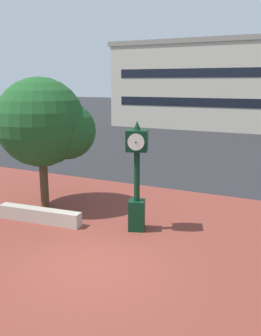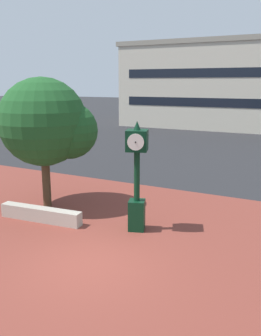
{
  "view_description": "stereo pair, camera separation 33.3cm",
  "coord_description": "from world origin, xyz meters",
  "px_view_note": "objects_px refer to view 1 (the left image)",
  "views": [
    {
      "loc": [
        4.95,
        -7.81,
        4.88
      ],
      "look_at": [
        -0.05,
        2.63,
        2.15
      ],
      "focal_mm": 38.9,
      "sensor_mm": 36.0,
      "label": 1
    },
    {
      "loc": [
        5.25,
        -7.66,
        4.88
      ],
      "look_at": [
        -0.05,
        2.63,
        2.15
      ],
      "focal_mm": 38.9,
      "sensor_mm": 36.0,
      "label": 2
    }
  ],
  "objects_px": {
    "street_clock": "(137,176)",
    "plaza_tree": "(46,124)",
    "car_street_mid": "(42,141)",
    "civic_building": "(241,85)"
  },
  "relations": [
    {
      "from": "civic_building",
      "to": "car_street_mid",
      "type": "bearing_deg",
      "value": -117.43
    },
    {
      "from": "street_clock",
      "to": "car_street_mid",
      "type": "height_order",
      "value": "street_clock"
    },
    {
      "from": "street_clock",
      "to": "plaza_tree",
      "type": "distance_m",
      "value": 4.41
    },
    {
      "from": "street_clock",
      "to": "civic_building",
      "type": "bearing_deg",
      "value": 74.56
    },
    {
      "from": "civic_building",
      "to": "street_clock",
      "type": "bearing_deg",
      "value": -86.42
    },
    {
      "from": "street_clock",
      "to": "civic_building",
      "type": "xyz_separation_m",
      "value": [
        -2.0,
        31.9,
        2.72
      ]
    },
    {
      "from": "car_street_mid",
      "to": "plaza_tree",
      "type": "bearing_deg",
      "value": -141.5
    },
    {
      "from": "street_clock",
      "to": "car_street_mid",
      "type": "bearing_deg",
      "value": 120.57
    },
    {
      "from": "plaza_tree",
      "to": "car_street_mid",
      "type": "relative_size",
      "value": 1.1
    },
    {
      "from": "plaza_tree",
      "to": "car_street_mid",
      "type": "height_order",
      "value": "plaza_tree"
    }
  ]
}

